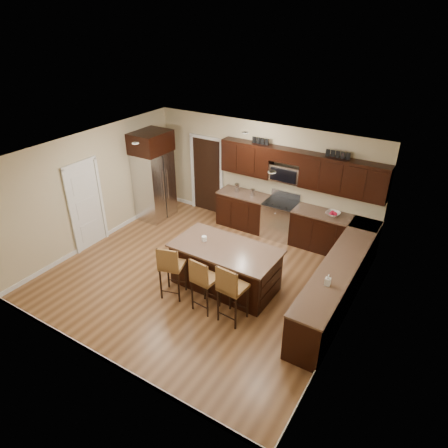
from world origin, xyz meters
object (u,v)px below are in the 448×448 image
Objects in this scene: stool_left at (171,266)px; island at (225,268)px; range at (280,219)px; refrigerator at (154,175)px; stool_right at (231,288)px; stool_mid at (203,279)px.

island is at bearing 33.93° from stool_left.
range is 0.47× the size of refrigerator.
island is 1.11m from stool_right.
stool_left is (-0.78, -3.29, 0.25)m from range.
stool_left is 3.59m from refrigerator.
stool_right is (1.34, -0.00, 0.03)m from stool_left.
stool_left is at bearing -175.23° from stool_mid.
stool_left reaches higher than range.
stool_mid is (0.04, -0.85, 0.28)m from island.
island is 1.90× the size of stool_mid.
stool_mid is at bearing -37.59° from refrigerator.
refrigerator is at bearing -166.73° from range.
range is 0.98× the size of stool_mid.
stool_right is (0.56, -3.30, 0.28)m from range.
refrigerator is at bearing 118.78° from stool_left.
stool_mid is 4.15m from refrigerator.
stool_left is at bearing -129.03° from island.
stool_right is 0.51× the size of refrigerator.
island is 3.71m from refrigerator.
stool_mid reaches higher than range.
stool_left is 1.02× the size of stool_mid.
island is 1.86× the size of stool_left.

